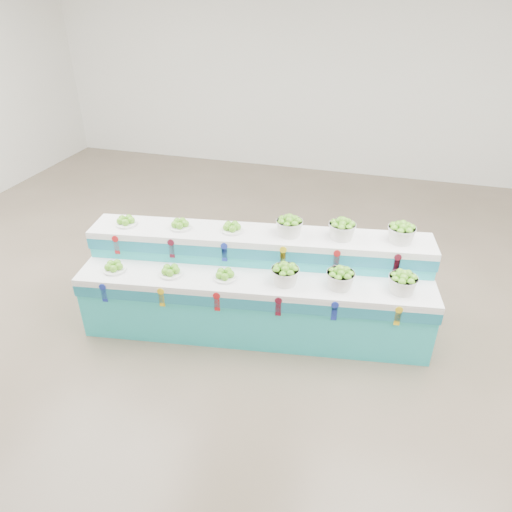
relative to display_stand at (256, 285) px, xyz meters
name	(u,v)px	position (x,y,z in m)	size (l,w,h in m)	color
ground	(223,318)	(-0.38, 0.00, -0.51)	(10.00, 10.00, 0.00)	brown
back_wall	(312,62)	(-0.38, 5.00, 1.49)	(10.00, 10.00, 0.00)	silver
display_stand	(256,285)	(0.00, 0.00, 0.00)	(3.59, 0.93, 1.02)	#2CC2C7
plate_lower_left	(114,266)	(-1.38, -0.43, 0.26)	(0.24, 0.24, 0.10)	white
plate_lower_mid	(171,270)	(-0.79, -0.34, 0.26)	(0.24, 0.24, 0.10)	white
plate_lower_right	(225,274)	(-0.25, -0.26, 0.26)	(0.24, 0.24, 0.10)	white
basket_lower_left	(285,274)	(0.34, -0.17, 0.31)	(0.27, 0.27, 0.21)	silver
basket_lower_mid	(340,278)	(0.87, -0.10, 0.31)	(0.27, 0.27, 0.21)	silver
basket_lower_right	(403,282)	(1.44, -0.01, 0.31)	(0.27, 0.27, 0.21)	silver
plate_upper_left	(126,220)	(-1.45, 0.01, 0.56)	(0.24, 0.24, 0.10)	white
plate_upper_mid	(180,224)	(-0.86, 0.10, 0.56)	(0.24, 0.24, 0.10)	white
plate_upper_right	(232,227)	(-0.31, 0.18, 0.56)	(0.24, 0.24, 0.10)	white
basket_upper_left	(289,226)	(0.28, 0.27, 0.61)	(0.27, 0.27, 0.21)	silver
basket_upper_mid	(342,229)	(0.80, 0.34, 0.61)	(0.27, 0.27, 0.21)	silver
basket_upper_right	(401,232)	(1.38, 0.43, 0.61)	(0.27, 0.27, 0.21)	silver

